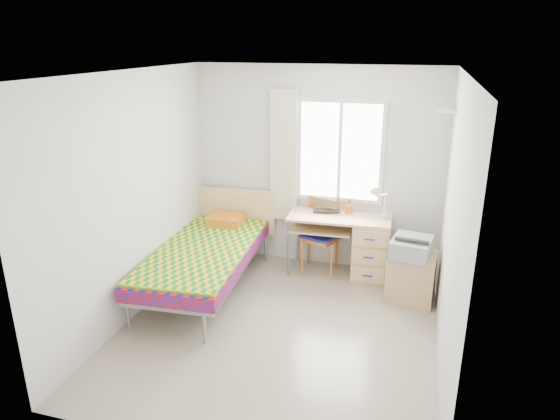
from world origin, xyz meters
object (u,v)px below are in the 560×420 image
Objects in this scene: bed at (207,252)px; chair at (322,231)px; printer at (411,247)px; cabinet at (411,277)px; desk at (365,245)px.

bed is 2.35× the size of chair.
cabinet is at bearing 56.96° from printer.
desk is 2.28× the size of cabinet.
desk is 0.59m from chair.
bed is at bearing -165.17° from cabinet.
desk is at bearing 21.44° from bed.
cabinet is 0.39m from printer.
bed reaches higher than printer.
cabinet is at bearing 6.02° from bed.
bed is 4.06× the size of cabinet.
chair is 1.28m from cabinet.
cabinet is (1.16, -0.48, -0.26)m from chair.
bed reaches higher than desk.
desk is at bearing 149.58° from printer.
chair is (-0.58, 0.05, 0.12)m from desk.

